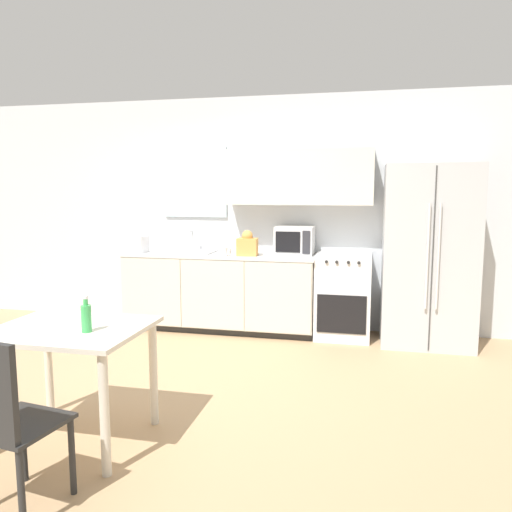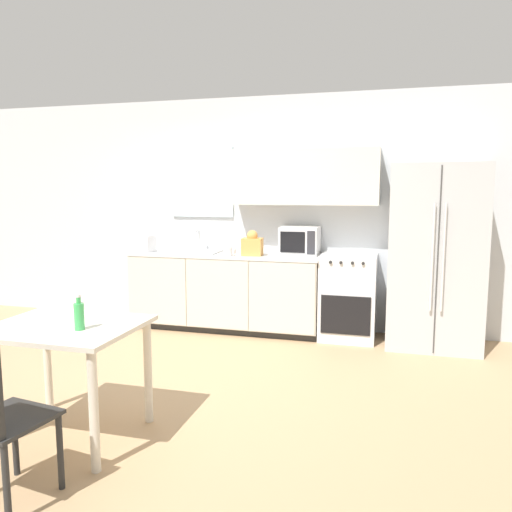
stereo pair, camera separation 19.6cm
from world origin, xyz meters
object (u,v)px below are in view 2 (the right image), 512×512
object	(u,v)px
refrigerator	(435,257)
dining_table	(66,343)
coffee_mug	(229,251)
oven_range	(348,297)
microwave	(300,241)
drink_bottle	(79,315)

from	to	relation	value
refrigerator	dining_table	bearing A→B (deg)	-132.42
coffee_mug	oven_range	bearing A→B (deg)	10.20
microwave	dining_table	world-z (taller)	microwave
oven_range	dining_table	xyz separation A→B (m)	(-1.58, -2.74, 0.17)
oven_range	microwave	xyz separation A→B (m)	(-0.56, 0.08, 0.59)
coffee_mug	drink_bottle	bearing A→B (deg)	-92.66
microwave	coffee_mug	xyz separation A→B (m)	(-0.74, -0.32, -0.11)
drink_bottle	dining_table	bearing A→B (deg)	154.70
microwave	drink_bottle	bearing A→B (deg)	-106.47
refrigerator	drink_bottle	bearing A→B (deg)	-129.57
oven_range	drink_bottle	world-z (taller)	drink_bottle
microwave	dining_table	size ratio (longest dim) A/B	0.45
oven_range	refrigerator	xyz separation A→B (m)	(0.87, -0.05, 0.48)
oven_range	dining_table	size ratio (longest dim) A/B	0.99
refrigerator	microwave	size ratio (longest dim) A/B	4.45
dining_table	drink_bottle	distance (m)	0.29
refrigerator	drink_bottle	xyz separation A→B (m)	(-2.29, -2.77, -0.09)
oven_range	drink_bottle	distance (m)	3.18
microwave	dining_table	xyz separation A→B (m)	(-1.03, -2.82, -0.42)
oven_range	microwave	world-z (taller)	microwave
refrigerator	drink_bottle	distance (m)	3.59
refrigerator	coffee_mug	size ratio (longest dim) A/B	14.77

